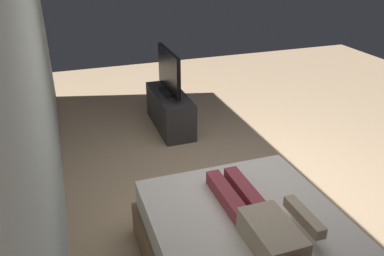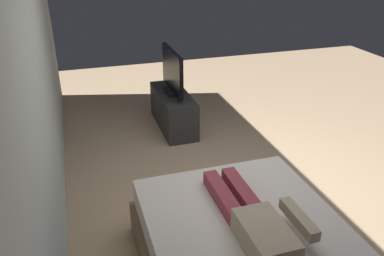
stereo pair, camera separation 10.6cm
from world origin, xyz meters
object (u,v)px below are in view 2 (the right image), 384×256
object	(u,v)px
person	(258,226)
tv	(172,73)
tv_stand	(173,110)
remote	(298,210)

from	to	relation	value
person	tv	size ratio (longest dim) A/B	1.43
tv_stand	tv	xyz separation A→B (m)	(0.00, -0.00, 0.53)
person	tv_stand	distance (m)	2.95
remote	tv_stand	xyz separation A→B (m)	(2.77, 0.23, -0.30)
remote	tv	xyz separation A→B (m)	(2.77, 0.23, 0.24)
person	remote	xyz separation A→B (m)	(0.15, -0.40, -0.07)
tv_stand	person	bearing A→B (deg)	176.60
tv_stand	tv	distance (m)	0.53
remote	tv	bearing A→B (deg)	4.77
remote	tv	size ratio (longest dim) A/B	0.17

